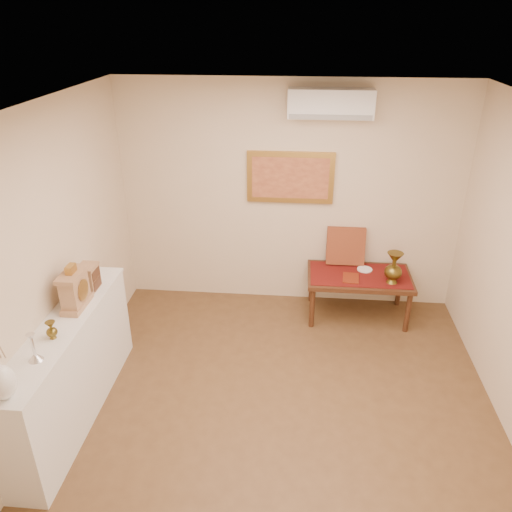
# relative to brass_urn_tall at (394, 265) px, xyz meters

# --- Properties ---
(floor) EXTENTS (4.50, 4.50, 0.00)m
(floor) POSITION_rel_brass_urn_tall_xyz_m (-1.19, -1.73, -0.78)
(floor) COLOR brown
(floor) RESTS_ON ground
(ceiling) EXTENTS (4.50, 4.50, 0.00)m
(ceiling) POSITION_rel_brass_urn_tall_xyz_m (-1.19, -1.73, 1.92)
(ceiling) COLOR silver
(ceiling) RESTS_ON ground
(wall_back) EXTENTS (4.00, 0.02, 2.70)m
(wall_back) POSITION_rel_brass_urn_tall_xyz_m (-1.19, 0.52, 0.57)
(wall_back) COLOR beige
(wall_back) RESTS_ON ground
(wall_left) EXTENTS (0.02, 4.50, 2.70)m
(wall_left) POSITION_rel_brass_urn_tall_xyz_m (-3.19, -1.73, 0.57)
(wall_left) COLOR beige
(wall_left) RESTS_ON ground
(candlestick) EXTENTS (0.11, 0.11, 0.23)m
(candlestick) POSITION_rel_brass_urn_tall_xyz_m (-3.00, -2.22, 0.31)
(candlestick) COLOR silver
(candlestick) RESTS_ON display_ledge
(brass_urn_small) EXTENTS (0.09, 0.09, 0.20)m
(brass_urn_small) POSITION_rel_brass_urn_tall_xyz_m (-3.00, -1.94, 0.30)
(brass_urn_small) COLOR brown
(brass_urn_small) RESTS_ON display_ledge
(table_cloth) EXTENTS (1.14, 0.59, 0.01)m
(table_cloth) POSITION_rel_brass_urn_tall_xyz_m (-0.34, 0.15, -0.23)
(table_cloth) COLOR #611310
(table_cloth) RESTS_ON low_table
(brass_urn_tall) EXTENTS (0.20, 0.20, 0.45)m
(brass_urn_tall) POSITION_rel_brass_urn_tall_xyz_m (0.00, 0.00, 0.00)
(brass_urn_tall) COLOR brown
(brass_urn_tall) RESTS_ON table_cloth
(plate) EXTENTS (0.18, 0.18, 0.01)m
(plate) POSITION_rel_brass_urn_tall_xyz_m (-0.27, 0.27, -0.22)
(plate) COLOR white
(plate) RESTS_ON table_cloth
(menu) EXTENTS (0.20, 0.27, 0.01)m
(menu) POSITION_rel_brass_urn_tall_xyz_m (-0.46, 0.04, -0.22)
(menu) COLOR maroon
(menu) RESTS_ON table_cloth
(cushion) EXTENTS (0.45, 0.19, 0.47)m
(cushion) POSITION_rel_brass_urn_tall_xyz_m (-0.50, 0.44, 0.00)
(cushion) COLOR maroon
(cushion) RESTS_ON table_cloth
(display_ledge) EXTENTS (0.37, 2.02, 0.98)m
(display_ledge) POSITION_rel_brass_urn_tall_xyz_m (-3.02, -1.73, -0.29)
(display_ledge) COLOR white
(display_ledge) RESTS_ON floor
(mantel_clock) EXTENTS (0.17, 0.36, 0.41)m
(mantel_clock) POSITION_rel_brass_urn_tall_xyz_m (-2.99, -1.47, 0.37)
(mantel_clock) COLOR tan
(mantel_clock) RESTS_ON display_ledge
(wooden_chest) EXTENTS (0.16, 0.21, 0.24)m
(wooden_chest) POSITION_rel_brass_urn_tall_xyz_m (-3.00, -1.15, 0.32)
(wooden_chest) COLOR tan
(wooden_chest) RESTS_ON display_ledge
(low_table) EXTENTS (1.20, 0.70, 0.55)m
(low_table) POSITION_rel_brass_urn_tall_xyz_m (-0.34, 0.15, -0.30)
(low_table) COLOR #462515
(low_table) RESTS_ON floor
(painting) EXTENTS (1.00, 0.06, 0.60)m
(painting) POSITION_rel_brass_urn_tall_xyz_m (-1.19, 0.50, 0.82)
(painting) COLOR #B08338
(painting) RESTS_ON wall_back
(ac_unit) EXTENTS (0.90, 0.25, 0.30)m
(ac_unit) POSITION_rel_brass_urn_tall_xyz_m (-0.79, 0.39, 1.67)
(ac_unit) COLOR white
(ac_unit) RESTS_ON wall_back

